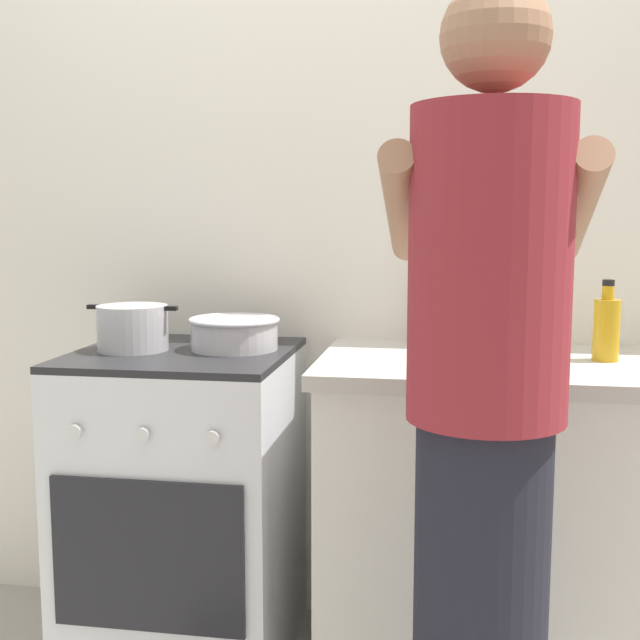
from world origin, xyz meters
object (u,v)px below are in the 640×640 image
at_px(mixing_bowl, 234,332).
at_px(pot, 133,328).
at_px(utensil_crock, 435,314).
at_px(person, 485,439).
at_px(oil_bottle, 606,328).
at_px(stove_range, 186,504).

bearing_deg(mixing_bowl, pot, -167.65).
relative_size(utensil_crock, person, 0.19).
distance_m(mixing_bowl, person, 0.97).
height_order(pot, person, person).
distance_m(utensil_crock, person, 0.86).
bearing_deg(oil_bottle, pot, -177.78).
bearing_deg(pot, mixing_bowl, 12.35).
xyz_separation_m(utensil_crock, person, (0.12, -0.84, -0.13)).
distance_m(oil_bottle, person, 0.76).
xyz_separation_m(stove_range, person, (0.82, -0.64, 0.41)).
xyz_separation_m(oil_bottle, person, (-0.33, -0.67, -0.13)).
bearing_deg(person, utensil_crock, 97.95).
height_order(mixing_bowl, oil_bottle, oil_bottle).
bearing_deg(utensil_crock, person, -82.05).
bearing_deg(utensil_crock, pot, -165.45).
bearing_deg(person, oil_bottle, 63.76).
xyz_separation_m(stove_range, oil_bottle, (1.15, 0.04, 0.54)).
xyz_separation_m(mixing_bowl, person, (0.68, -0.69, -0.09)).
distance_m(stove_range, utensil_crock, 0.91).
bearing_deg(stove_range, oil_bottle, 1.76).
distance_m(pot, oil_bottle, 1.29).
bearing_deg(person, stove_range, 142.08).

